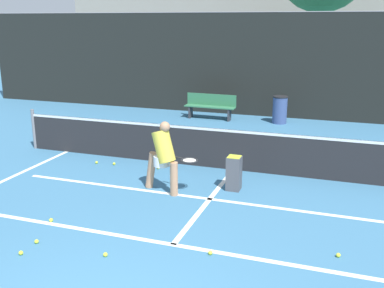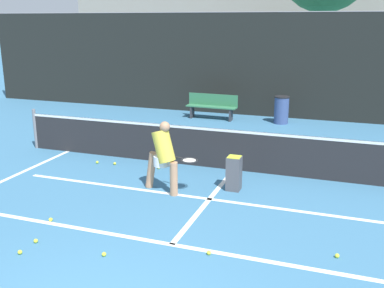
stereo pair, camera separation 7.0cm
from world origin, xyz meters
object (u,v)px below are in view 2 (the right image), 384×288
at_px(player_practicing, 163,155).
at_px(courtside_bench, 212,105).
at_px(trash_bin, 281,110).
at_px(parked_car, 248,84).
at_px(ball_hopper, 234,172).

distance_m(player_practicing, courtside_bench, 7.04).
xyz_separation_m(trash_bin, parked_car, (-2.24, 4.90, 0.12)).
xyz_separation_m(ball_hopper, trash_bin, (-0.04, 6.46, 0.09)).
bearing_deg(player_practicing, trash_bin, 99.49).
distance_m(player_practicing, ball_hopper, 1.48).
bearing_deg(ball_hopper, trash_bin, 90.36).
xyz_separation_m(courtside_bench, parked_car, (0.15, 5.00, 0.10)).
relative_size(trash_bin, parked_car, 0.21).
distance_m(courtside_bench, trash_bin, 2.39).
height_order(player_practicing, parked_car, player_practicing).
height_order(courtside_bench, parked_car, parked_car).
xyz_separation_m(player_practicing, parked_car, (-0.99, 11.94, -0.21)).
xyz_separation_m(player_practicing, trash_bin, (1.26, 7.04, -0.32)).
bearing_deg(courtside_bench, player_practicing, -78.78).
distance_m(player_practicing, parked_car, 11.98).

